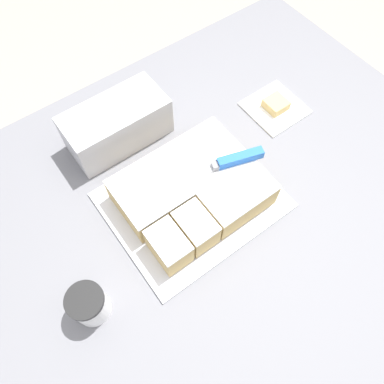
{
  "coord_description": "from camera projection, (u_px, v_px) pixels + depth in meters",
  "views": [
    {
      "loc": [
        -0.27,
        -0.28,
        1.77
      ],
      "look_at": [
        -0.02,
        0.06,
        0.99
      ],
      "focal_mm": 35.0,
      "sensor_mm": 36.0,
      "label": 1
    }
  ],
  "objects": [
    {
      "name": "ground_plane",
      "position": [
        203.0,
        301.0,
        1.73
      ],
      "size": [
        8.0,
        8.0,
        0.0
      ],
      "primitive_type": "plane",
      "color": "#9E9384"
    },
    {
      "name": "countertop",
      "position": [
        206.0,
        272.0,
        1.32
      ],
      "size": [
        1.4,
        1.1,
        0.95
      ],
      "color": "slate",
      "rests_on": "ground_plane"
    },
    {
      "name": "cake_board",
      "position": [
        192.0,
        200.0,
        0.92
      ],
      "size": [
        0.4,
        0.33,
        0.01
      ],
      "color": "silver",
      "rests_on": "countertop"
    },
    {
      "name": "cake",
      "position": [
        192.0,
        191.0,
        0.88
      ],
      "size": [
        0.32,
        0.25,
        0.08
      ],
      "color": "tan",
      "rests_on": "cake_board"
    },
    {
      "name": "knife",
      "position": [
        231.0,
        161.0,
        0.87
      ],
      "size": [
        0.26,
        0.1,
        0.02
      ],
      "rotation": [
        0.0,
        0.0,
        2.83
      ],
      "color": "silver",
      "rests_on": "cake"
    },
    {
      "name": "coffee_cup",
      "position": [
        89.0,
        305.0,
        0.76
      ],
      "size": [
        0.08,
        0.08,
        0.09
      ],
      "color": "white",
      "rests_on": "countertop"
    },
    {
      "name": "paper_napkin",
      "position": [
        275.0,
        108.0,
        1.06
      ],
      "size": [
        0.15,
        0.15,
        0.01
      ],
      "color": "white",
      "rests_on": "countertop"
    },
    {
      "name": "brownie",
      "position": [
        276.0,
        104.0,
        1.04
      ],
      "size": [
        0.06,
        0.06,
        0.02
      ],
      "color": "tan",
      "rests_on": "paper_napkin"
    },
    {
      "name": "storage_box",
      "position": [
        117.0,
        125.0,
        0.96
      ],
      "size": [
        0.26,
        0.13,
        0.12
      ],
      "color": "#B2B2B7",
      "rests_on": "countertop"
    }
  ]
}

